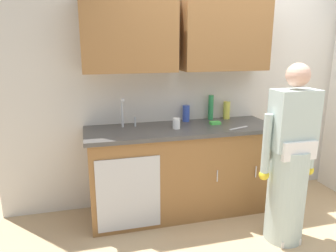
% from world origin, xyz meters
% --- Properties ---
extents(ground_plane, '(9.00, 9.00, 0.00)m').
position_xyz_m(ground_plane, '(0.00, 0.00, 0.00)').
color(ground_plane, tan).
extents(kitchen_wall_with_uppers, '(4.80, 0.44, 2.70)m').
position_xyz_m(kitchen_wall_with_uppers, '(-0.14, 0.99, 1.48)').
color(kitchen_wall_with_uppers, beige).
rests_on(kitchen_wall_with_uppers, ground).
extents(counter_cabinet, '(1.90, 0.62, 0.90)m').
position_xyz_m(counter_cabinet, '(-0.55, 0.70, 0.45)').
color(counter_cabinet, brown).
rests_on(counter_cabinet, ground).
extents(countertop, '(1.96, 0.66, 0.04)m').
position_xyz_m(countertop, '(-0.55, 0.70, 0.92)').
color(countertop, '#474442').
rests_on(countertop, counter_cabinet).
extents(sink, '(0.50, 0.36, 0.35)m').
position_xyz_m(sink, '(-1.09, 0.71, 0.93)').
color(sink, '#B7BABF').
rests_on(sink, counter_cabinet).
extents(person_at_sink, '(0.55, 0.34, 1.62)m').
position_xyz_m(person_at_sink, '(0.22, -0.05, 0.69)').
color(person_at_sink, white).
rests_on(person_at_sink, ground).
extents(bottle_water_short, '(0.06, 0.06, 0.28)m').
position_xyz_m(bottle_water_short, '(-0.13, 0.94, 1.08)').
color(bottle_water_short, '#2D8C4C').
rests_on(bottle_water_short, countertop).
extents(bottle_cleaner_spray, '(0.08, 0.08, 0.18)m').
position_xyz_m(bottle_cleaner_spray, '(-0.43, 0.93, 1.03)').
color(bottle_cleaner_spray, '#334CB2').
rests_on(bottle_cleaner_spray, countertop).
extents(bottle_water_tall, '(0.08, 0.08, 0.20)m').
position_xyz_m(bottle_water_tall, '(0.06, 0.93, 1.04)').
color(bottle_water_tall, '#D8D14C').
rests_on(bottle_water_tall, countertop).
extents(cup_by_sink, '(0.08, 0.08, 0.11)m').
position_xyz_m(cup_by_sink, '(-0.62, 0.65, 0.99)').
color(cup_by_sink, white).
rests_on(cup_by_sink, countertop).
extents(knife_on_counter, '(0.23, 0.10, 0.01)m').
position_xyz_m(knife_on_counter, '(-0.00, 0.51, 0.94)').
color(knife_on_counter, silver).
rests_on(knife_on_counter, countertop).
extents(sponge, '(0.11, 0.07, 0.03)m').
position_xyz_m(sponge, '(-0.17, 0.72, 0.96)').
color(sponge, '#4CBF4C').
rests_on(sponge, countertop).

